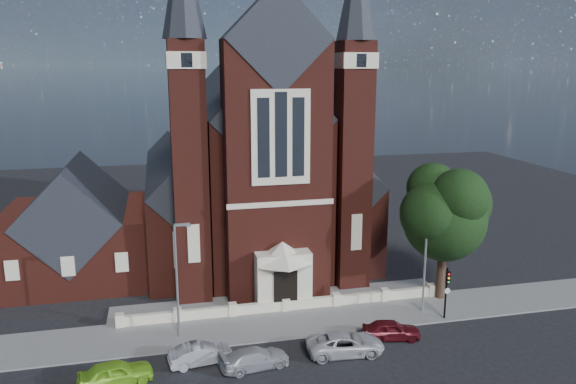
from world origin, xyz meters
The scene contains 15 objects.
ground centered at (0.00, 15.00, 0.00)m, with size 120.00×120.00×0.00m, color black.
pavement_strip centered at (0.00, 4.50, 0.00)m, with size 60.00×5.00×0.12m, color slate.
forecourt_paving centered at (0.00, 8.50, 0.00)m, with size 26.00×3.00×0.14m, color slate.
forecourt_wall centered at (0.00, 6.50, 0.00)m, with size 24.00×0.40×0.90m, color beige.
church centered at (0.00, 22.94, 8.19)m, with size 20.01×34.90×29.20m.
parish_hall centered at (-16.00, 18.00, 4.01)m, with size 12.00×12.20×10.24m.
street_tree centered at (12.60, 5.71, 6.96)m, with size 6.40×6.60×10.70m.
street_lamp_left centered at (-7.91, 4.00, 4.60)m, with size 1.16×0.22×8.09m.
street_lamp_right centered at (10.09, 4.00, 4.60)m, with size 1.16×0.22×8.09m.
traffic_signal centered at (11.00, 2.43, 2.58)m, with size 0.28×0.42×4.00m.
car_lime_van centered at (-11.83, -0.95, 0.72)m, with size 1.71×4.25×1.45m, color #84C928.
car_silver_a centered at (-6.84, 0.28, 0.65)m, with size 1.38×3.97×1.31m, color #9C9DA3.
car_silver_b centered at (-3.64, -0.95, 0.63)m, with size 1.75×4.31×1.25m, color #A3A5AA.
car_white_suv centered at (2.31, -0.61, 0.69)m, with size 2.31×5.00×1.39m, color silver.
car_dark_red centered at (5.99, 0.60, 0.67)m, with size 1.57×3.91×1.33m, color #550E16.
Camera 1 is at (-8.80, -31.84, 18.15)m, focal length 35.00 mm.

